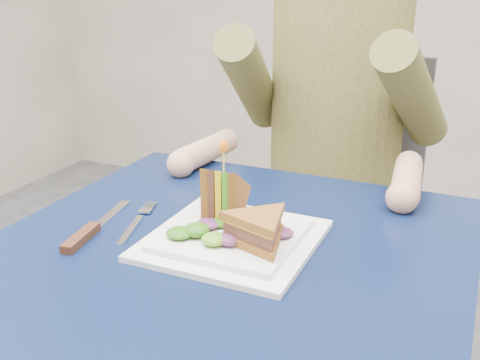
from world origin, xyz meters
The scene contains 12 objects.
table centered at (0.00, 0.00, 0.65)m, with size 0.75×0.75×0.73m.
chair centered at (0.00, 0.74, 0.54)m, with size 0.42×0.40×0.93m.
diner centered at (0.00, 0.63, 0.91)m, with size 0.54×0.59×0.74m.
plate centered at (0.01, 0.01, 0.74)m, with size 0.26×0.26×0.02m.
sandwich_flat centered at (0.06, -0.01, 0.78)m, with size 0.16×0.16×0.05m.
sandwich_upright centered at (-0.03, 0.06, 0.78)m, with size 0.09×0.14×0.14m.
fork centered at (-0.18, 0.01, 0.73)m, with size 0.06×0.18×0.01m.
knife centered at (-0.22, -0.07, 0.74)m, with size 0.06×0.22×0.02m.
toothpick centered at (-0.03, 0.06, 0.85)m, with size 0.00×0.00×0.06m, color tan.
toothpick_frill centered at (-0.03, 0.06, 0.88)m, with size 0.01×0.01×0.02m, color orange.
lettuce_spill centered at (0.01, 0.02, 0.76)m, with size 0.15×0.13×0.02m, color #337A14, non-canonical shape.
onion_ring centered at (0.02, 0.02, 0.77)m, with size 0.04×0.04×0.01m, color #9E4C7A.
Camera 1 is at (0.35, -0.73, 1.14)m, focal length 42.00 mm.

